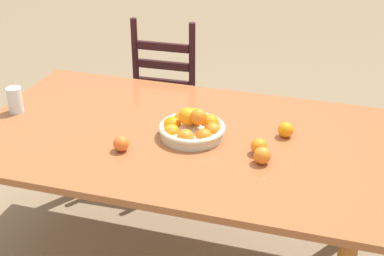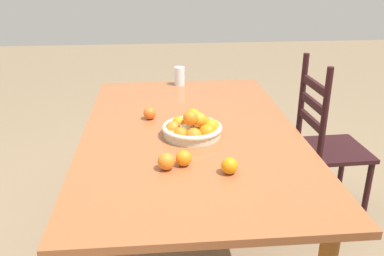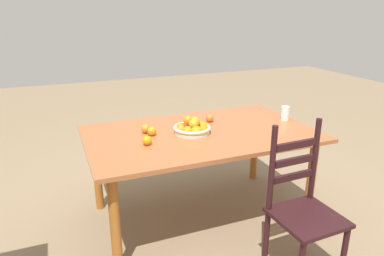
{
  "view_description": "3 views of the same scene",
  "coord_description": "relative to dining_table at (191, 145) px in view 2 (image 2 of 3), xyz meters",
  "views": [
    {
      "loc": [
        0.69,
        -2.03,
        1.89
      ],
      "look_at": [
        0.07,
        -0.0,
        0.77
      ],
      "focal_mm": 52.8,
      "sensor_mm": 36.0,
      "label": 1
    },
    {
      "loc": [
        1.88,
        -0.16,
        1.53
      ],
      "look_at": [
        0.07,
        -0.0,
        0.77
      ],
      "focal_mm": 38.96,
      "sensor_mm": 36.0,
      "label": 2
    },
    {
      "loc": [
        1.02,
        2.37,
        1.65
      ],
      "look_at": [
        0.07,
        -0.0,
        0.77
      ],
      "focal_mm": 33.19,
      "sensor_mm": 36.0,
      "label": 3
    }
  ],
  "objects": [
    {
      "name": "ground_plane",
      "position": [
        0.0,
        0.0,
        -0.65
      ],
      "size": [
        12.0,
        12.0,
        0.0
      ],
      "primitive_type": "plane",
      "color": "#856F53"
    },
    {
      "name": "orange_loose_1",
      "position": [
        0.45,
        0.11,
        0.12
      ],
      "size": [
        0.07,
        0.07,
        0.07
      ],
      "primitive_type": "sphere",
      "color": "orange",
      "rests_on": "dining_table"
    },
    {
      "name": "fruit_bowl",
      "position": [
        0.07,
        0.0,
        0.12
      ],
      "size": [
        0.29,
        0.29,
        0.14
      ],
      "color": "beige",
      "rests_on": "dining_table"
    },
    {
      "name": "orange_loose_3",
      "position": [
        0.37,
        -0.06,
        0.12
      ],
      "size": [
        0.07,
        0.07,
        0.07
      ],
      "primitive_type": "sphere",
      "color": "orange",
      "rests_on": "dining_table"
    },
    {
      "name": "orange_loose_0",
      "position": [
        -0.17,
        -0.2,
        0.12
      ],
      "size": [
        0.07,
        0.07,
        0.07
      ],
      "primitive_type": "sphere",
      "color": "orange",
      "rests_on": "dining_table"
    },
    {
      "name": "chair_near_window",
      "position": [
        -0.32,
        0.85,
        -0.19
      ],
      "size": [
        0.4,
        0.4,
        1.0
      ],
      "rotation": [
        0.0,
        0.0,
        3.18
      ],
      "color": "black",
      "rests_on": "ground"
    },
    {
      "name": "drinking_glass",
      "position": [
        -0.78,
        -0.01,
        0.14
      ],
      "size": [
        0.07,
        0.07,
        0.12
      ],
      "primitive_type": "cylinder",
      "color": "silver",
      "rests_on": "dining_table"
    },
    {
      "name": "orange_loose_2",
      "position": [
        0.4,
        -0.13,
        0.12
      ],
      "size": [
        0.07,
        0.07,
        0.07
      ],
      "primitive_type": "sphere",
      "color": "orange",
      "rests_on": "dining_table"
    },
    {
      "name": "dining_table",
      "position": [
        0.0,
        0.0,
        0.0
      ],
      "size": [
        1.74,
        1.05,
        0.73
      ],
      "color": "#A15A33",
      "rests_on": "ground"
    }
  ]
}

